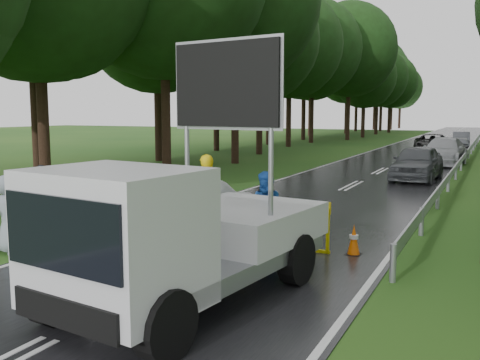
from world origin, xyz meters
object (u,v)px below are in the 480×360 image
Objects in this scene: queue_car_first at (417,163)px; police_sedan at (183,215)px; barrier at (272,210)px; queue_car_second at (444,151)px; queue_car_third at (433,145)px; officer at (207,194)px; work_truck at (177,236)px; civilian at (268,211)px; queue_car_fourth at (461,139)px.

police_sedan is at bearing -98.63° from queue_car_first.
barrier is 0.53× the size of queue_car_second.
queue_car_first is at bearing -94.05° from queue_car_third.
officer reaches higher than police_sedan.
queue_car_first is (2.95, 14.92, -0.04)m from police_sedan.
queue_car_first is at bearing -105.69° from police_sedan.
police_sedan is 0.92× the size of work_truck.
officer reaches higher than queue_car_third.
civilian is at bearing -154.16° from police_sedan.
civilian is (2.03, -0.89, -0.12)m from officer.
officer reaches higher than queue_car_first.
police_sedan is 0.97× the size of queue_car_second.
civilian reaches higher than queue_car_second.
civilian is 0.32× the size of queue_car_third.
police_sedan is 2.91× the size of civilian.
work_truck is 1.41× the size of queue_car_fourth.
work_truck is 2.77× the size of officer.
queue_car_first reaches higher than queue_car_fourth.
work_truck is 3.84m from civilian.
queue_car_first is at bearing -89.36° from queue_car_second.
queue_car_third is 11.10m from queue_car_fourth.
barrier is 13.78m from queue_car_first.
work_truck is at bearing -95.81° from queue_car_fourth.
officer is at bearing -99.26° from queue_car_fourth.
queue_car_second is (1.80, 21.65, -0.10)m from barrier.
barrier is 1.38× the size of officer.
queue_car_fourth reaches higher than barrier.
barrier is at bearing 85.29° from civilian.
queue_car_fourth is (-0.04, 17.04, -0.11)m from queue_car_second.
police_sedan is at bearing -98.40° from queue_car_fourth.
queue_car_third is at bearing -99.71° from queue_car_fourth.
civilian reaches higher than queue_car_first.
officer is (-2.12, 4.71, -0.14)m from work_truck.
officer is (-0.42, 1.83, 0.17)m from police_sedan.
work_truck is at bearing -98.11° from queue_car_third.
queue_car_second is (3.82, 21.03, -0.24)m from officer.
queue_car_first is 0.85× the size of queue_car_third.
queue_car_fourth is at bearing 76.63° from queue_car_third.
queue_car_fourth is at bearing -115.22° from officer.
civilian is 0.38× the size of queue_car_first.
barrier is 27.65m from queue_car_third.
queue_car_first is at bearing 93.37° from work_truck.
barrier is 0.70× the size of queue_car_fourth.
police_sedan is 1.88m from officer.
work_truck is 2.01× the size of barrier.
barrier is at bearing -93.11° from queue_car_first.
barrier is at bearing -98.45° from queue_car_third.
queue_car_third is (0.48, 31.74, -0.39)m from work_truck.
queue_car_fourth is at bearing 90.45° from barrier.
officer reaches higher than civilian.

